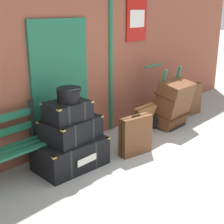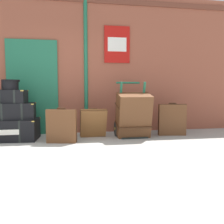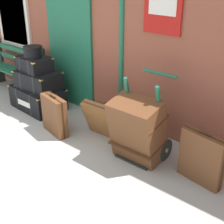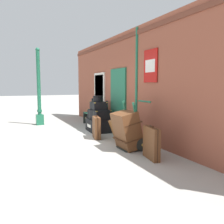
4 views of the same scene
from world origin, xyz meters
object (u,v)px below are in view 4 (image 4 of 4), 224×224
object	(u,v)px
platform_bench	(96,114)
steamer_trunk_top	(98,106)
large_brown_trunk	(127,130)
round_hatbox	(98,98)
suitcase_cream	(151,143)
suitcase_brown	(118,131)
steamer_trunk_middle	(99,114)
suitcase_slate	(96,128)
porters_trolley	(133,138)
steamer_trunk_base	(98,125)
lamp_post	(39,96)

from	to	relation	value
platform_bench	steamer_trunk_top	world-z (taller)	platform_bench
large_brown_trunk	steamer_trunk_top	bearing A→B (deg)	175.16
round_hatbox	suitcase_cream	world-z (taller)	round_hatbox
suitcase_brown	steamer_trunk_top	bearing A→B (deg)	178.01
steamer_trunk_middle	steamer_trunk_top	world-z (taller)	steamer_trunk_top
platform_bench	steamer_trunk_middle	xyz separation A→B (m)	(1.12, -0.29, 0.14)
steamer_trunk_top	suitcase_brown	world-z (taller)	steamer_trunk_top
steamer_trunk_top	suitcase_cream	size ratio (longest dim) A/B	0.88
suitcase_brown	suitcase_cream	distance (m)	1.74
large_brown_trunk	suitcase_cream	world-z (taller)	large_brown_trunk
large_brown_trunk	suitcase_slate	xyz separation A→B (m)	(-1.47, -0.24, -0.16)
steamer_trunk_top	steamer_trunk_middle	bearing A→B (deg)	4.97
platform_bench	round_hatbox	distance (m)	1.31
platform_bench	suitcase_slate	world-z (taller)	platform_bench
porters_trolley	large_brown_trunk	size ratio (longest dim) A/B	1.24
suitcase_cream	suitcase_brown	bearing A→B (deg)	178.61
round_hatbox	suitcase_brown	xyz separation A→B (m)	(1.63, -0.04, -0.81)
steamer_trunk_top	suitcase_brown	xyz separation A→B (m)	(1.65, -0.06, -0.57)
platform_bench	steamer_trunk_base	size ratio (longest dim) A/B	1.52
suitcase_brown	large_brown_trunk	bearing A→B (deg)	-10.43
round_hatbox	steamer_trunk_base	bearing A→B (deg)	99.37
round_hatbox	large_brown_trunk	size ratio (longest dim) A/B	0.36
suitcase_slate	suitcase_cream	bearing A→B (deg)	8.27
lamp_post	steamer_trunk_base	size ratio (longest dim) A/B	2.83
steamer_trunk_middle	large_brown_trunk	size ratio (longest dim) A/B	0.87
platform_bench	steamer_trunk_top	xyz separation A→B (m)	(1.06, -0.30, 0.43)
steamer_trunk_top	suitcase_brown	distance (m)	1.74
steamer_trunk_middle	suitcase_cream	xyz separation A→B (m)	(3.32, -0.10, -0.24)
lamp_post	steamer_trunk_base	xyz separation A→B (m)	(2.22, 1.61, -0.92)
lamp_post	platform_bench	size ratio (longest dim) A/B	1.86
suitcase_cream	round_hatbox	bearing A→B (deg)	178.63
platform_bench	porters_trolley	world-z (taller)	porters_trolley
large_brown_trunk	suitcase_brown	distance (m)	0.86
suitcase_brown	suitcase_slate	size ratio (longest dim) A/B	0.91
steamer_trunk_base	platform_bench	bearing A→B (deg)	163.89
steamer_trunk_base	round_hatbox	xyz separation A→B (m)	(0.00, -0.01, 0.90)
lamp_post	porters_trolley	size ratio (longest dim) A/B	2.52
steamer_trunk_middle	round_hatbox	xyz separation A→B (m)	(-0.05, -0.02, 0.53)
platform_bench	steamer_trunk_base	xyz separation A→B (m)	(1.07, -0.31, -0.23)
steamer_trunk_middle	round_hatbox	distance (m)	0.54
platform_bench	large_brown_trunk	distance (m)	3.57
lamp_post	suitcase_slate	world-z (taller)	lamp_post
steamer_trunk_top	suitcase_slate	bearing A→B (deg)	-24.00
steamer_trunk_top	suitcase_slate	distance (m)	1.23
suitcase_brown	lamp_post	bearing A→B (deg)	-157.91
steamer_trunk_top	steamer_trunk_base	bearing A→B (deg)	-38.89
steamer_trunk_top	lamp_post	bearing A→B (deg)	-143.72
round_hatbox	suitcase_cream	xyz separation A→B (m)	(3.37, -0.08, -0.77)
steamer_trunk_middle	platform_bench	bearing A→B (deg)	165.27
porters_trolley	suitcase_cream	world-z (taller)	porters_trolley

